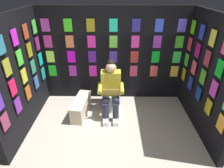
% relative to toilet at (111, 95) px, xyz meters
% --- Properties ---
extents(ground_plane, '(30.00, 30.00, 0.00)m').
position_rel_toilet_xyz_m(ground_plane, '(-0.05, 1.59, -0.33)').
color(ground_plane, '#B2A899').
extents(display_wall_back, '(3.31, 0.14, 2.12)m').
position_rel_toilet_xyz_m(display_wall_back, '(-0.05, -0.50, 0.74)').
color(display_wall_back, black).
rests_on(display_wall_back, ground).
extents(display_wall_left, '(0.14, 2.04, 2.12)m').
position_rel_toilet_xyz_m(display_wall_left, '(-1.70, 0.57, 0.74)').
color(display_wall_left, black).
rests_on(display_wall_left, ground).
extents(display_wall_right, '(0.14, 2.04, 2.12)m').
position_rel_toilet_xyz_m(display_wall_right, '(1.61, 0.57, 0.74)').
color(display_wall_right, black).
rests_on(display_wall_right, ground).
extents(toilet, '(0.41, 0.55, 0.77)m').
position_rel_toilet_xyz_m(toilet, '(0.00, 0.00, 0.00)').
color(toilet, white).
rests_on(toilet, ground).
extents(person_reading, '(0.53, 0.68, 1.19)m').
position_rel_toilet_xyz_m(person_reading, '(-0.00, 0.23, 0.27)').
color(person_reading, gold).
rests_on(person_reading, ground).
extents(comic_longbox_near, '(0.36, 0.81, 0.37)m').
position_rel_toilet_xyz_m(comic_longbox_near, '(0.63, 0.27, -0.14)').
color(comic_longbox_near, beige).
rests_on(comic_longbox_near, ground).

